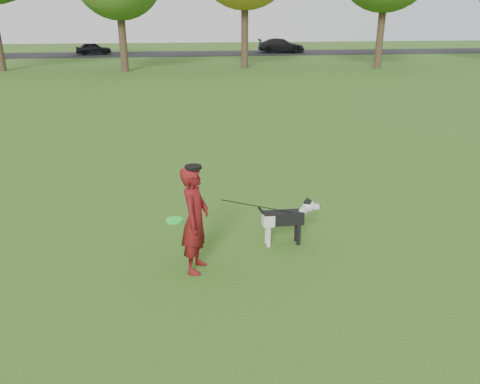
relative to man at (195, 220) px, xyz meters
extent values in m
plane|color=#285116|center=(0.86, 0.56, -0.77)|extent=(120.00, 120.00, 0.00)
cube|color=black|center=(0.86, 40.56, -0.76)|extent=(120.00, 7.00, 0.02)
imported|color=#610F0D|center=(0.00, 0.00, 0.00)|extent=(0.53, 0.65, 1.53)
cube|color=black|center=(1.39, 0.60, -0.32)|extent=(0.63, 0.19, 0.21)
cube|color=silver|center=(1.15, 0.60, -0.33)|extent=(0.18, 0.20, 0.18)
cylinder|color=silver|center=(1.15, 0.54, -0.60)|extent=(0.06, 0.06, 0.34)
cylinder|color=silver|center=(1.15, 0.67, -0.60)|extent=(0.06, 0.06, 0.34)
cylinder|color=black|center=(1.63, 0.54, -0.60)|extent=(0.06, 0.06, 0.34)
cylinder|color=black|center=(1.63, 0.67, -0.60)|extent=(0.06, 0.06, 0.34)
cylinder|color=silver|center=(1.67, 0.60, -0.27)|extent=(0.21, 0.13, 0.22)
sphere|color=silver|center=(1.79, 0.60, -0.15)|extent=(0.19, 0.19, 0.19)
sphere|color=black|center=(1.77, 0.60, -0.11)|extent=(0.15, 0.15, 0.15)
cube|color=silver|center=(1.89, 0.60, -0.16)|extent=(0.13, 0.07, 0.07)
sphere|color=black|center=(1.96, 0.60, -0.16)|extent=(0.04, 0.04, 0.04)
cone|color=black|center=(1.77, 0.55, -0.05)|extent=(0.07, 0.07, 0.08)
cone|color=black|center=(1.77, 0.66, -0.05)|extent=(0.07, 0.07, 0.08)
cylinder|color=black|center=(1.09, 0.60, -0.25)|extent=(0.22, 0.04, 0.29)
cylinder|color=black|center=(1.61, 0.60, -0.26)|extent=(0.14, 0.14, 0.02)
imported|color=black|center=(-7.16, 40.56, -0.21)|extent=(3.39, 2.07, 1.08)
imported|color=#232127|center=(10.54, 40.56, -0.09)|extent=(4.75, 2.42, 1.32)
cylinder|color=#1EF132|center=(-0.28, -0.12, 0.06)|extent=(0.23, 0.23, 0.02)
cylinder|color=black|center=(0.00, 0.00, 0.76)|extent=(0.22, 0.22, 0.04)
cylinder|color=#38281C|center=(-3.14, 26.06, 1.33)|extent=(0.48, 0.48, 4.20)
cylinder|color=#38281C|center=(4.86, 27.06, 1.75)|extent=(0.48, 0.48, 5.04)
cylinder|color=#38281C|center=(13.86, 25.56, 1.65)|extent=(0.48, 0.48, 4.83)
camera|label=1|loc=(-0.23, -5.88, 2.62)|focal=35.00mm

